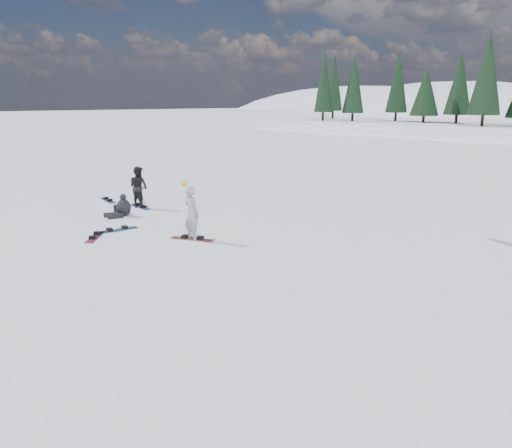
{
  "coord_description": "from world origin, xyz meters",
  "views": [
    {
      "loc": [
        14.99,
        -9.17,
        4.53
      ],
      "look_at": [
        5.02,
        0.32,
        1.1
      ],
      "focal_mm": 35.0,
      "sensor_mm": 36.0,
      "label": 1
    }
  ],
  "objects_px": {
    "snowboard_loose_b": "(95,237)",
    "snowboard_loose_c": "(108,200)",
    "snowboard_loose_a": "(117,230)",
    "gear_bag": "(120,209)",
    "snowboarder_man": "(139,187)",
    "seated_rider": "(122,208)",
    "snowboarder_woman": "(192,213)"
  },
  "relations": [
    {
      "from": "gear_bag",
      "to": "snowboard_loose_b",
      "type": "height_order",
      "value": "gear_bag"
    },
    {
      "from": "snowboarder_woman",
      "to": "snowboard_loose_b",
      "type": "height_order",
      "value": "snowboarder_woman"
    },
    {
      "from": "snowboard_loose_c",
      "to": "snowboard_loose_a",
      "type": "bearing_deg",
      "value": -14.5
    },
    {
      "from": "snowboarder_man",
      "to": "gear_bag",
      "type": "distance_m",
      "value": 1.38
    },
    {
      "from": "snowboard_loose_a",
      "to": "snowboard_loose_c",
      "type": "relative_size",
      "value": 1.0
    },
    {
      "from": "snowboard_loose_b",
      "to": "snowboard_loose_a",
      "type": "distance_m",
      "value": 1.05
    },
    {
      "from": "snowboard_loose_c",
      "to": "snowboarder_woman",
      "type": "bearing_deg",
      "value": 1.9
    },
    {
      "from": "snowboarder_man",
      "to": "seated_rider",
      "type": "relative_size",
      "value": 1.54
    },
    {
      "from": "seated_rider",
      "to": "gear_bag",
      "type": "distance_m",
      "value": 0.77
    },
    {
      "from": "gear_bag",
      "to": "snowboard_loose_b",
      "type": "relative_size",
      "value": 0.3
    },
    {
      "from": "seated_rider",
      "to": "snowboarder_man",
      "type": "bearing_deg",
      "value": 150.3
    },
    {
      "from": "snowboarder_man",
      "to": "gear_bag",
      "type": "relative_size",
      "value": 3.96
    },
    {
      "from": "snowboard_loose_c",
      "to": "seated_rider",
      "type": "bearing_deg",
      "value": -7.98
    },
    {
      "from": "snowboarder_woman",
      "to": "snowboard_loose_b",
      "type": "relative_size",
      "value": 1.31
    },
    {
      "from": "snowboard_loose_a",
      "to": "gear_bag",
      "type": "bearing_deg",
      "value": 65.97
    },
    {
      "from": "snowboard_loose_a",
      "to": "snowboard_loose_b",
      "type": "bearing_deg",
      "value": -155.63
    },
    {
      "from": "snowboarder_woman",
      "to": "snowboarder_man",
      "type": "distance_m",
      "value": 5.94
    },
    {
      "from": "snowboarder_woman",
      "to": "snowboard_loose_b",
      "type": "bearing_deg",
      "value": 44.89
    },
    {
      "from": "snowboarder_man",
      "to": "snowboard_loose_a",
      "type": "relative_size",
      "value": 1.19
    },
    {
      "from": "seated_rider",
      "to": "snowboard_loose_a",
      "type": "relative_size",
      "value": 0.77
    },
    {
      "from": "seated_rider",
      "to": "snowboard_loose_b",
      "type": "distance_m",
      "value": 3.24
    },
    {
      "from": "snowboard_loose_b",
      "to": "snowboard_loose_c",
      "type": "height_order",
      "value": "same"
    },
    {
      "from": "gear_bag",
      "to": "snowboard_loose_b",
      "type": "xyz_separation_m",
      "value": [
        2.96,
        -2.56,
        -0.14
      ]
    },
    {
      "from": "snowboard_loose_b",
      "to": "snowboard_loose_c",
      "type": "relative_size",
      "value": 1.0
    },
    {
      "from": "snowboarder_woman",
      "to": "snowboard_loose_a",
      "type": "xyz_separation_m",
      "value": [
        -2.8,
        -1.25,
        -0.9
      ]
    },
    {
      "from": "snowboard_loose_c",
      "to": "gear_bag",
      "type": "bearing_deg",
      "value": -7.31
    },
    {
      "from": "snowboarder_man",
      "to": "seated_rider",
      "type": "bearing_deg",
      "value": 111.76
    },
    {
      "from": "snowboard_loose_a",
      "to": "snowboarder_woman",
      "type": "bearing_deg",
      "value": -59.38
    },
    {
      "from": "snowboard_loose_a",
      "to": "seated_rider",
      "type": "bearing_deg",
      "value": 62.66
    },
    {
      "from": "gear_bag",
      "to": "snowboard_loose_a",
      "type": "distance_m",
      "value": 3.07
    },
    {
      "from": "gear_bag",
      "to": "snowboard_loose_b",
      "type": "bearing_deg",
      "value": -40.84
    },
    {
      "from": "snowboarder_man",
      "to": "seated_rider",
      "type": "height_order",
      "value": "snowboarder_man"
    }
  ]
}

